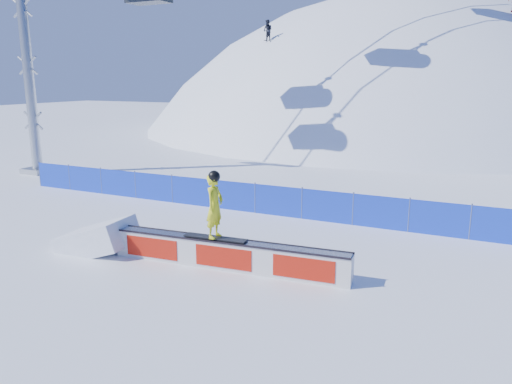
% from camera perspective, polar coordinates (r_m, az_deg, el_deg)
% --- Properties ---
extents(ground, '(160.00, 160.00, 0.00)m').
position_cam_1_polar(ground, '(16.95, -9.78, -5.60)').
color(ground, white).
rests_on(ground, ground).
extents(snow_hill, '(64.00, 64.00, 64.00)m').
position_cam_1_polar(snow_hill, '(60.55, 14.69, -10.20)').
color(snow_hill, white).
rests_on(snow_hill, ground).
extents(safety_fence, '(22.05, 0.05, 1.30)m').
position_cam_1_polar(safety_fence, '(20.48, -2.63, -0.45)').
color(safety_fence, '#1436C4').
rests_on(safety_fence, ground).
extents(rail_box, '(7.19, 1.07, 0.86)m').
position_cam_1_polar(rail_box, '(14.34, -3.39, -7.12)').
color(rail_box, silver).
rests_on(rail_box, ground).
extents(snow_ramp, '(2.54, 1.71, 1.52)m').
position_cam_1_polar(snow_ramp, '(16.73, -17.61, -6.30)').
color(snow_ramp, white).
rests_on(snow_ramp, ground).
extents(snowboarder, '(1.91, 0.67, 1.97)m').
position_cam_1_polar(snowboarder, '(14.06, -4.75, -1.55)').
color(snowboarder, black).
rests_on(snowboarder, rail_box).
extents(distant_skiers, '(23.20, 10.59, 8.29)m').
position_cam_1_polar(distant_skiers, '(44.07, 17.20, 19.41)').
color(distant_skiers, black).
rests_on(distant_skiers, ground).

